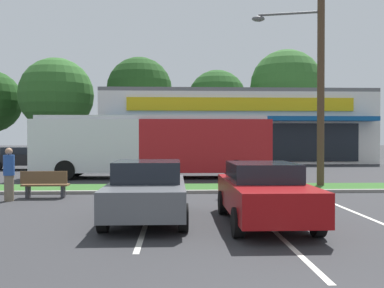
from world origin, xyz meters
The scene contains 18 objects.
grass_median centered at (0.00, 14.00, 0.06)m, with size 56.00×2.20×0.12m, color #2D5B23.
curb_lip centered at (0.00, 12.78, 0.06)m, with size 56.00×0.24×0.12m, color gray.
parking_stripe_0 centered at (-2.43, 6.85, 0.00)m, with size 0.12×4.80×0.01m, color silver.
parking_stripe_1 centered at (0.52, 5.12, 0.00)m, with size 0.12×4.80×0.01m, color silver.
parking_stripe_2 centered at (3.35, 7.91, 0.00)m, with size 0.12×4.80×0.01m, color silver.
storefront_building centered at (3.53, 36.50, 3.07)m, with size 22.59×14.34×6.14m.
tree_left centered at (-14.69, 43.58, 6.83)m, with size 8.07×8.07×10.88m.
tree_mid_left centered at (-5.55, 42.67, 7.32)m, with size 7.05×7.05×10.86m.
tree_mid centered at (2.98, 43.64, 6.42)m, with size 6.51×6.51×9.69m.
tree_mid_right centered at (10.74, 43.44, 7.94)m, with size 8.03×8.03×11.96m.
utility_pole centered at (4.26, 14.31, 5.48)m, with size 3.16×2.37×10.26m.
city_bus centered at (-2.90, 19.11, 1.77)m, with size 12.26×2.75×3.25m.
bus_stop_bench centered at (-6.27, 11.76, 0.50)m, with size 1.60×0.45×0.95m.
car_0 centered at (0.45, 7.07, 0.77)m, with size 1.93×4.45×1.48m.
car_1 centered at (-4.61, 25.53, 0.75)m, with size 4.27×1.98×1.44m.
car_2 centered at (-11.88, 25.23, 0.77)m, with size 4.19×1.98×1.50m.
car_3 centered at (-2.42, 7.59, 0.77)m, with size 2.00×4.19×1.51m.
pedestrian_by_pole centered at (-7.25, 11.08, 0.89)m, with size 0.36×0.36×1.77m.
Camera 1 is at (-1.72, -3.13, 2.10)m, focal length 39.37 mm.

